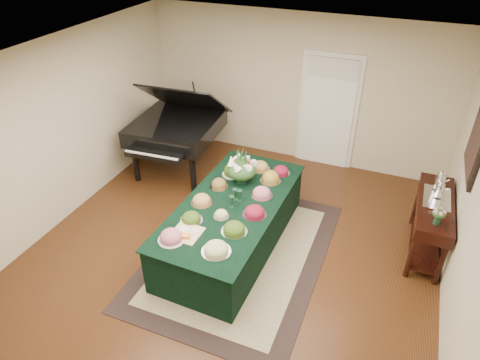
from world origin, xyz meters
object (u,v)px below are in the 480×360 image
at_px(buffet_table, 232,224).
at_px(mahogany_sideboard, 433,213).
at_px(grand_piano, 176,127).
at_px(floral_centerpiece, 242,167).

height_order(buffet_table, mahogany_sideboard, mahogany_sideboard).
distance_m(grand_piano, mahogany_sideboard, 4.34).
xyz_separation_m(buffet_table, grand_piano, (-1.72, 1.54, 0.49)).
relative_size(buffet_table, floral_centerpiece, 6.30).
distance_m(floral_centerpiece, mahogany_sideboard, 2.68).
bearing_deg(buffet_table, floral_centerpiece, 97.79).
height_order(grand_piano, mahogany_sideboard, grand_piano).
distance_m(floral_centerpiece, grand_piano, 1.92).
relative_size(floral_centerpiece, grand_piano, 0.24).
height_order(buffet_table, floral_centerpiece, floral_centerpiece).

